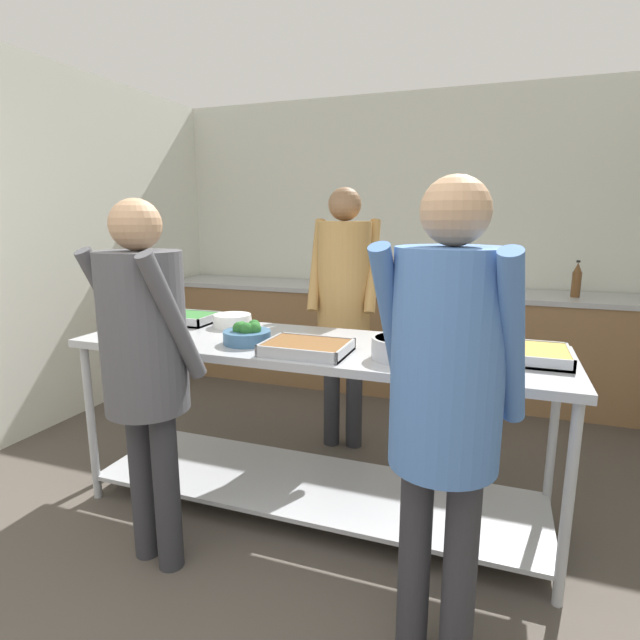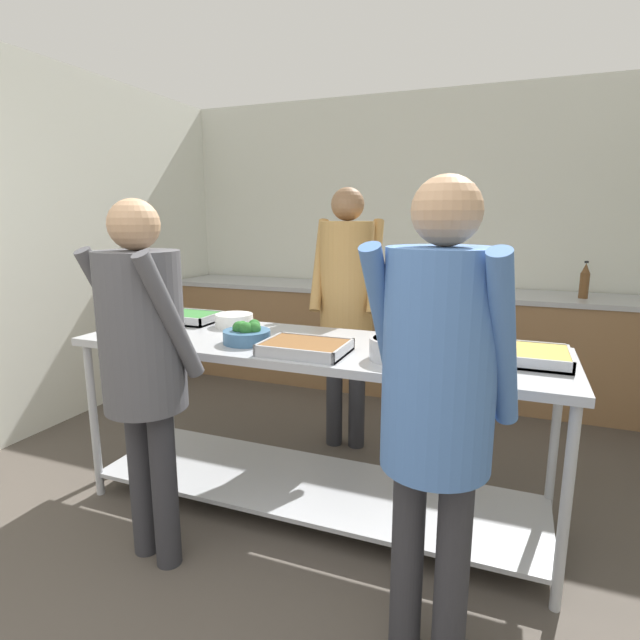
# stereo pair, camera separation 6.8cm
# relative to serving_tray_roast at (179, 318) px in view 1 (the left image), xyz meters

# --- Properties ---
(wall_rear) EXTENTS (4.47, 0.06, 2.65)m
(wall_rear) POSITION_rel_serving_tray_roast_xyz_m (0.90, 2.23, 0.38)
(wall_rear) COLOR silver
(wall_rear) RESTS_ON ground_plane
(wall_left) EXTENTS (0.06, 4.34, 2.65)m
(wall_left) POSITION_rel_serving_tray_roast_xyz_m (-1.31, 0.12, 0.38)
(wall_left) COLOR silver
(wall_left) RESTS_ON ground_plane
(back_counter) EXTENTS (4.31, 0.65, 0.93)m
(back_counter) POSITION_rel_serving_tray_roast_xyz_m (0.90, 1.86, -0.48)
(back_counter) COLOR olive
(back_counter) RESTS_ON ground_plane
(serving_counter) EXTENTS (2.46, 0.74, 0.92)m
(serving_counter) POSITION_rel_serving_tray_roast_xyz_m (0.96, -0.22, -0.32)
(serving_counter) COLOR #ADAFB5
(serving_counter) RESTS_ON ground_plane
(serving_tray_roast) EXTENTS (0.46, 0.27, 0.05)m
(serving_tray_roast) POSITION_rel_serving_tray_roast_xyz_m (0.00, 0.00, 0.00)
(serving_tray_roast) COLOR #ADAFB5
(serving_tray_roast) RESTS_ON serving_counter
(plate_stack) EXTENTS (0.23, 0.23, 0.07)m
(plate_stack) POSITION_rel_serving_tray_roast_xyz_m (0.38, -0.01, 0.01)
(plate_stack) COLOR white
(plate_stack) RESTS_ON serving_counter
(broccoli_bowl) EXTENTS (0.24, 0.24, 0.12)m
(broccoli_bowl) POSITION_rel_serving_tray_roast_xyz_m (0.65, -0.34, 0.02)
(broccoli_bowl) COLOR #3D668C
(broccoli_bowl) RESTS_ON serving_counter
(serving_tray_greens) EXTENTS (0.39, 0.30, 0.05)m
(serving_tray_greens) POSITION_rel_serving_tray_roast_xyz_m (1.00, -0.41, 0.00)
(serving_tray_greens) COLOR #ADAFB5
(serving_tray_greens) RESTS_ON serving_counter
(sauce_pan) EXTENTS (0.40, 0.26, 0.10)m
(sauce_pan) POSITION_rel_serving_tray_roast_xyz_m (1.43, -0.35, 0.03)
(sauce_pan) COLOR #ADAFB5
(sauce_pan) RESTS_ON serving_counter
(serving_tray_vegetables) EXTENTS (0.49, 0.33, 0.05)m
(serving_tray_vegetables) POSITION_rel_serving_tray_roast_xyz_m (1.90, -0.17, 0.00)
(serving_tray_vegetables) COLOR #ADAFB5
(serving_tray_vegetables) RESTS_ON serving_counter
(guest_serving_left) EXTENTS (0.50, 0.40, 1.67)m
(guest_serving_left) POSITION_rel_serving_tray_roast_xyz_m (1.69, -0.97, 0.09)
(guest_serving_left) COLOR #2D2D33
(guest_serving_left) RESTS_ON ground_plane
(guest_serving_right) EXTENTS (0.50, 0.39, 1.62)m
(guest_serving_right) POSITION_rel_serving_tray_roast_xyz_m (0.44, -0.86, 0.06)
(guest_serving_right) COLOR #2D2D33
(guest_serving_right) RESTS_ON ground_plane
(cook_behind_counter) EXTENTS (0.48, 0.38, 1.73)m
(cook_behind_counter) POSITION_rel_serving_tray_roast_xyz_m (0.88, 0.57, 0.13)
(cook_behind_counter) COLOR #2D2D33
(cook_behind_counter) RESTS_ON ground_plane
(water_bottle) EXTENTS (0.07, 0.07, 0.29)m
(water_bottle) POSITION_rel_serving_tray_roast_xyz_m (2.40, 1.82, 0.12)
(water_bottle) COLOR brown
(water_bottle) RESTS_ON back_counter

